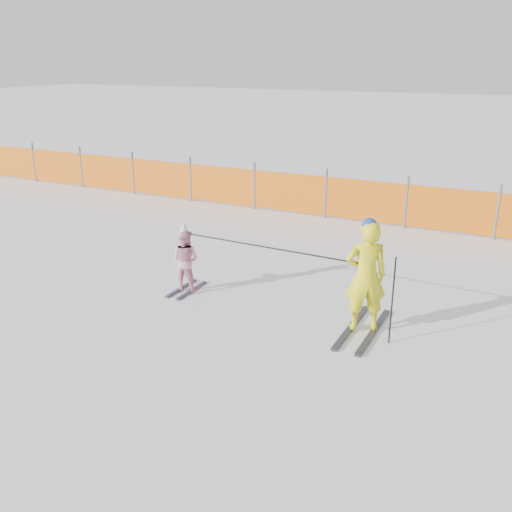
% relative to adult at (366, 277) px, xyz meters
% --- Properties ---
extents(ground, '(120.00, 120.00, 0.00)m').
position_rel_adult_xyz_m(ground, '(-1.65, -0.75, -0.87)').
color(ground, white).
rests_on(ground, ground).
extents(adult, '(0.72, 1.61, 1.74)m').
position_rel_adult_xyz_m(adult, '(0.00, 0.00, 0.00)').
color(adult, black).
rests_on(adult, ground).
extents(child, '(0.55, 0.90, 1.26)m').
position_rel_adult_xyz_m(child, '(-3.20, 0.14, -0.29)').
color(child, black).
rests_on(child, ground).
extents(ski_poles, '(3.54, 0.36, 1.30)m').
position_rel_adult_xyz_m(ski_poles, '(-0.97, -0.01, 0.06)').
color(ski_poles, black).
rests_on(ski_poles, ground).
extents(safety_fence, '(16.85, 0.06, 1.25)m').
position_rel_adult_xyz_m(safety_fence, '(-6.29, 5.71, -0.31)').
color(safety_fence, '#595960').
rests_on(safety_fence, ground).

